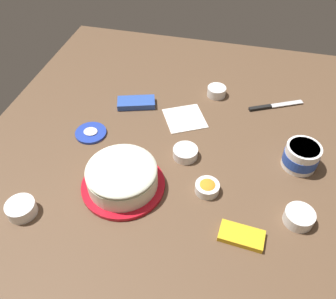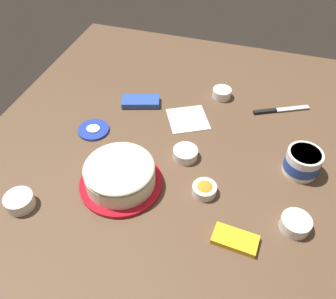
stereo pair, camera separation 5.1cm
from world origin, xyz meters
name	(u,v)px [view 2 (the right image)]	position (x,y,z in m)	size (l,w,h in m)	color
ground_plane	(190,143)	(0.00, 0.00, 0.00)	(1.54, 1.54, 0.00)	brown
frosted_cake	(120,175)	(-0.17, -0.26, 0.05)	(0.27, 0.27, 0.10)	red
frosting_tub	(303,162)	(0.39, -0.02, 0.05)	(0.12, 0.12, 0.09)	white
frosting_tub_lid	(94,130)	(-0.37, -0.05, 0.01)	(0.12, 0.12, 0.02)	#233DAD
spreading_knife	(276,110)	(0.29, 0.28, 0.01)	(0.22, 0.12, 0.01)	silver
sprinkle_bowl_blue	(295,223)	(0.39, -0.26, 0.02)	(0.09, 0.09, 0.04)	white
sprinkle_bowl_yellow	(19,201)	(-0.44, -0.43, 0.02)	(0.09, 0.09, 0.04)	white
sprinkle_bowl_green	(187,153)	(0.00, -0.07, 0.02)	(0.09, 0.09, 0.04)	white
sprinkle_bowl_orange	(204,189)	(0.10, -0.21, 0.02)	(0.08, 0.08, 0.04)	white
sprinkle_bowl_pink	(222,93)	(0.06, 0.31, 0.02)	(0.08, 0.08, 0.04)	white
candy_box_lower	(235,240)	(0.23, -0.36, 0.01)	(0.13, 0.07, 0.02)	yellow
candy_box_upper	(141,102)	(-0.26, 0.16, 0.01)	(0.15, 0.07, 0.03)	#2D51B2
paper_napkin	(188,119)	(-0.04, 0.13, 0.00)	(0.15, 0.15, 0.01)	white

